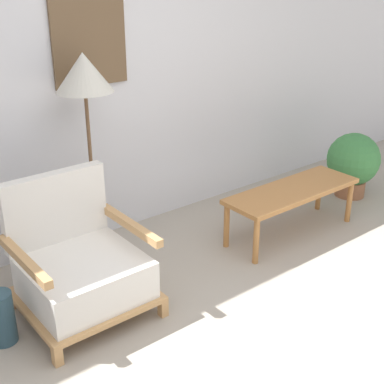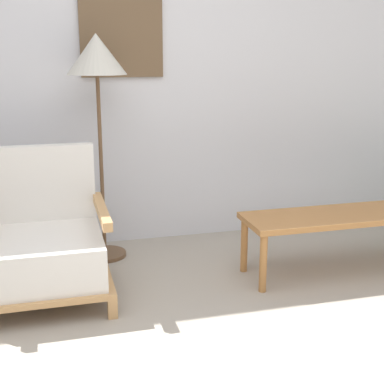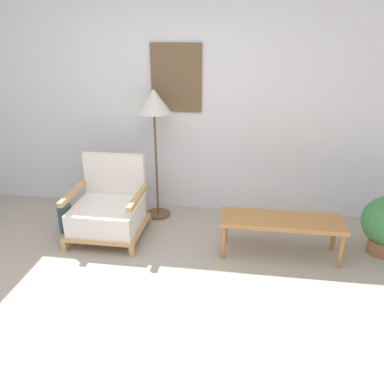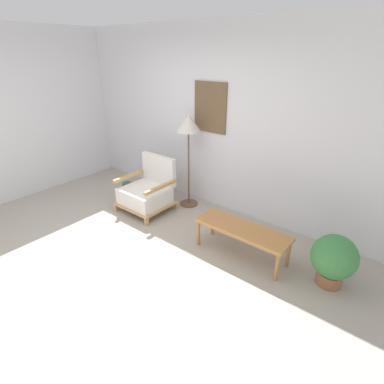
% 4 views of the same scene
% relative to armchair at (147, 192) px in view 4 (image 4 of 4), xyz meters
% --- Properties ---
extents(ground_plane, '(14.00, 14.00, 0.00)m').
position_rel_armchair_xyz_m(ground_plane, '(0.58, -1.33, -0.30)').
color(ground_plane, '#A89E8E').
extents(wall_back, '(8.00, 0.09, 2.70)m').
position_rel_armchair_xyz_m(wall_back, '(0.58, 0.84, 1.05)').
color(wall_back, silver).
rests_on(wall_back, ground_plane).
extents(wall_left, '(0.06, 8.00, 2.70)m').
position_rel_armchair_xyz_m(wall_left, '(-2.03, -0.83, 1.05)').
color(wall_left, silver).
rests_on(wall_left, ground_plane).
extents(armchair, '(0.75, 0.70, 0.83)m').
position_rel_armchair_xyz_m(armchair, '(0.00, 0.00, 0.00)').
color(armchair, tan).
rests_on(armchair, ground_plane).
extents(floor_lamp, '(0.38, 0.38, 1.47)m').
position_rel_armchair_xyz_m(floor_lamp, '(0.40, 0.53, 0.96)').
color(floor_lamp, brown).
rests_on(floor_lamp, ground_plane).
extents(coffee_table, '(1.16, 0.39, 0.39)m').
position_rel_armchair_xyz_m(coffee_table, '(1.77, -0.12, 0.04)').
color(coffee_table, '#B2753D').
rests_on(coffee_table, ground_plane).
extents(vase, '(0.15, 0.15, 0.32)m').
position_rel_armchair_xyz_m(vase, '(-0.50, 0.01, -0.15)').
color(vase, '#2D4C5B').
rests_on(vase, ground_plane).
extents(potted_plant, '(0.48, 0.48, 0.59)m').
position_rel_armchair_xyz_m(potted_plant, '(2.78, 0.05, 0.02)').
color(potted_plant, '#935B3D').
rests_on(potted_plant, ground_plane).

